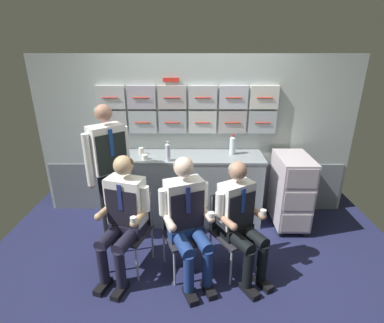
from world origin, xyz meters
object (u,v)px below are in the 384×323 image
object	(u,v)px
crew_member_left	(123,213)
folding_chair_near_trolley	(230,223)
crew_member_right	(187,215)
crew_member_standing	(109,165)
folding_chair_left	(132,221)
paper_cup_tan	(141,151)
service_trolley	(291,190)
crew_member_near_trolley	(241,217)
water_bottle_tall	(168,152)
folding_chair_right	(182,224)

from	to	relation	value
crew_member_left	folding_chair_near_trolley	xyz separation A→B (m)	(1.08, 0.11, -0.19)
crew_member_right	crew_member_standing	distance (m)	1.11
crew_member_right	crew_member_standing	xyz separation A→B (m)	(-0.89, 0.59, 0.29)
folding_chair_left	crew_member_left	bearing A→B (deg)	-107.49
folding_chair_left	folding_chair_near_trolley	xyz separation A→B (m)	(1.03, -0.04, 0.00)
folding_chair_near_trolley	paper_cup_tan	xyz separation A→B (m)	(-1.06, 0.94, 0.47)
service_trolley	crew_member_standing	distance (m)	2.27
crew_member_near_trolley	paper_cup_tan	distance (m)	1.60
folding_chair_near_trolley	paper_cup_tan	size ratio (longest dim) A/B	9.37
crew_member_near_trolley	paper_cup_tan	xyz separation A→B (m)	(-1.14, 1.08, 0.31)
crew_member_left	crew_member_near_trolley	bearing A→B (deg)	-1.25
folding_chair_near_trolley	crew_member_standing	world-z (taller)	crew_member_standing
crew_member_near_trolley	folding_chair_near_trolley	bearing A→B (deg)	120.87
service_trolley	crew_member_right	world-z (taller)	crew_member_right
crew_member_standing	water_bottle_tall	bearing A→B (deg)	23.94
crew_member_standing	folding_chair_left	bearing A→B (deg)	-52.14
folding_chair_right	folding_chair_near_trolley	distance (m)	0.50
service_trolley	crew_member_standing	size ratio (longest dim) A/B	0.58
crew_member_near_trolley	crew_member_standing	distance (m)	1.56
crew_member_right	paper_cup_tan	distance (m)	1.29
folding_chair_right	crew_member_near_trolley	xyz separation A→B (m)	(0.58, -0.12, 0.16)
folding_chair_near_trolley	water_bottle_tall	size ratio (longest dim) A/B	3.36
water_bottle_tall	service_trolley	bearing A→B (deg)	1.51
paper_cup_tan	crew_member_near_trolley	bearing A→B (deg)	-43.35
crew_member_right	crew_member_standing	size ratio (longest dim) A/B	0.76
water_bottle_tall	crew_member_near_trolley	bearing A→B (deg)	-47.65
crew_member_left	folding_chair_near_trolley	distance (m)	1.10
crew_member_standing	paper_cup_tan	size ratio (longest dim) A/B	18.92
service_trolley	crew_member_near_trolley	xyz separation A→B (m)	(-0.78, -0.89, 0.15)
service_trolley	folding_chair_near_trolley	world-z (taller)	service_trolley
folding_chair_near_trolley	service_trolley	bearing A→B (deg)	40.85
folding_chair_left	crew_member_near_trolley	size ratio (longest dim) A/B	0.68
crew_member_right	water_bottle_tall	distance (m)	0.97
service_trolley	crew_member_left	distance (m)	2.14
crew_member_standing	service_trolley	bearing A→B (deg)	8.43
folding_chair_near_trolley	crew_member_standing	xyz separation A→B (m)	(-1.33, 0.42, 0.49)
folding_chair_left	paper_cup_tan	xyz separation A→B (m)	(-0.03, 0.90, 0.47)
folding_chair_left	folding_chair_near_trolley	bearing A→B (deg)	-2.08
crew_member_left	folding_chair_right	xyz separation A→B (m)	(0.58, 0.10, -0.19)
folding_chair_right	crew_member_right	distance (m)	0.25
folding_chair_right	crew_member_right	world-z (taller)	crew_member_right
crew_member_left	crew_member_near_trolley	world-z (taller)	crew_member_left
folding_chair_left	crew_member_standing	bearing A→B (deg)	127.86
folding_chair_near_trolley	crew_member_near_trolley	size ratio (longest dim) A/B	0.68
service_trolley	crew_member_near_trolley	bearing A→B (deg)	-131.42
folding_chair_right	crew_member_right	xyz separation A→B (m)	(0.06, -0.15, 0.19)
crew_member_right	folding_chair_near_trolley	xyz separation A→B (m)	(0.44, 0.16, -0.19)
service_trolley	crew_member_standing	world-z (taller)	crew_member_standing
service_trolley	folding_chair_left	world-z (taller)	service_trolley
service_trolley	crew_member_right	size ratio (longest dim) A/B	0.76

